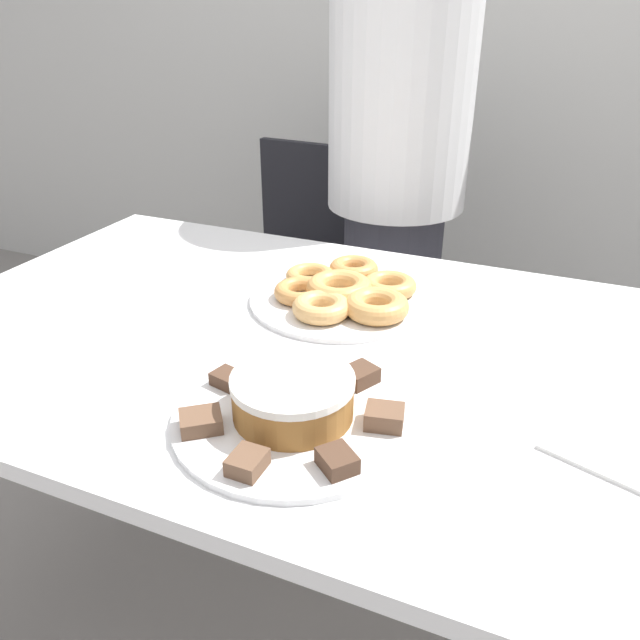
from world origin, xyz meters
TOP-DOWN VIEW (x-y plane):
  - ground_plane at (0.00, 0.00)m, footprint 12.00×12.00m
  - wall_back at (0.00, 1.57)m, footprint 8.00×0.05m
  - table at (0.00, 0.00)m, footprint 1.53×0.94m
  - person_standing at (-0.10, 0.79)m, footprint 0.39×0.39m
  - office_chair_left at (-0.45, 0.84)m, footprint 0.47×0.47m
  - plate_cake at (0.07, -0.24)m, footprint 0.35×0.35m
  - plate_donuts at (-0.02, 0.16)m, footprint 0.36×0.36m
  - frosted_cake at (0.07, -0.24)m, footprint 0.18×0.18m
  - lamington_0 at (0.01, -0.12)m, footprint 0.07×0.07m
  - lamington_1 at (-0.06, -0.20)m, footprint 0.05×0.05m
  - lamington_2 at (-0.04, -0.32)m, footprint 0.08×0.07m
  - lamington_3 at (0.06, -0.37)m, footprint 0.04×0.05m
  - lamington_4 at (0.17, -0.32)m, footprint 0.06×0.06m
  - lamington_5 at (0.19, -0.21)m, footprint 0.06×0.06m
  - lamington_6 at (0.12, -0.12)m, footprint 0.06×0.07m
  - donut_0 at (-0.02, 0.16)m, footprint 0.13×0.13m
  - donut_1 at (0.07, 0.11)m, footprint 0.12×0.12m
  - donut_2 at (0.07, 0.22)m, footprint 0.11×0.11m
  - donut_3 at (-0.03, 0.27)m, footprint 0.11×0.11m
  - donut_4 at (-0.10, 0.21)m, footprint 0.10×0.10m
  - donut_5 at (-0.09, 0.13)m, footprint 0.11×0.11m
  - donut_6 at (-0.02, 0.07)m, footprint 0.11×0.11m
  - napkin at (0.49, -0.13)m, footprint 0.18×0.16m

SIDE VIEW (x-z plane):
  - ground_plane at x=0.00m, z-range 0.00..0.00m
  - office_chair_left at x=-0.45m, z-range -0.02..0.87m
  - table at x=0.00m, z-range 0.29..1.05m
  - napkin at x=0.49m, z-range 0.76..0.77m
  - plate_cake at x=0.07m, z-range 0.76..0.77m
  - plate_donuts at x=-0.02m, z-range 0.76..0.77m
  - lamington_0 at x=0.01m, z-range 0.77..0.79m
  - lamington_1 at x=-0.06m, z-range 0.77..0.79m
  - lamington_2 at x=-0.04m, z-range 0.77..0.80m
  - lamington_3 at x=0.06m, z-range 0.77..0.80m
  - lamington_4 at x=0.17m, z-range 0.77..0.80m
  - lamington_6 at x=0.12m, z-range 0.77..0.80m
  - lamington_5 at x=0.19m, z-range 0.77..0.80m
  - donut_4 at x=-0.10m, z-range 0.77..0.80m
  - donut_5 at x=-0.09m, z-range 0.77..0.80m
  - donut_2 at x=0.07m, z-range 0.77..0.80m
  - donut_3 at x=-0.03m, z-range 0.77..0.81m
  - donut_6 at x=-0.02m, z-range 0.77..0.81m
  - donut_1 at x=0.07m, z-range 0.77..0.81m
  - donut_0 at x=-0.02m, z-range 0.77..0.81m
  - frosted_cake at x=0.07m, z-range 0.77..0.84m
  - person_standing at x=-0.10m, z-range 0.03..1.61m
  - wall_back at x=0.00m, z-range 0.00..2.60m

